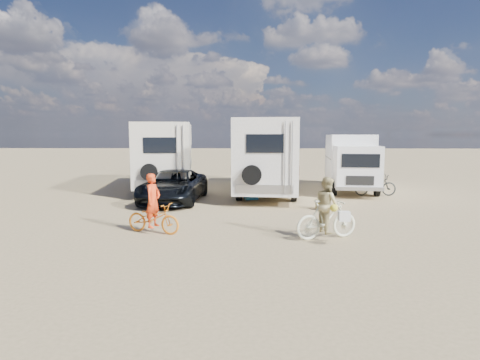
{
  "coord_description": "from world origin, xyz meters",
  "views": [
    {
      "loc": [
        -0.86,
        -12.85,
        2.84
      ],
      "look_at": [
        -1.22,
        0.5,
        1.3
      ],
      "focal_mm": 29.44,
      "sensor_mm": 36.0,
      "label": 1
    }
  ],
  "objects_px": {
    "rv_main": "(269,157)",
    "dark_suv": "(174,186)",
    "box_truck": "(351,163)",
    "bike_parked": "(375,185)",
    "crate": "(323,205)",
    "rv_left": "(166,157)",
    "rider_man": "(153,207)",
    "bike_man": "(153,218)",
    "cooler": "(251,194)",
    "rider_woman": "(327,211)",
    "bike_woman": "(327,219)"
  },
  "relations": [
    {
      "from": "cooler",
      "to": "crate",
      "type": "distance_m",
      "value": 3.57
    },
    {
      "from": "rider_woman",
      "to": "crate",
      "type": "xyz_separation_m",
      "value": [
        0.67,
        4.28,
        -0.59
      ]
    },
    {
      "from": "bike_man",
      "to": "cooler",
      "type": "height_order",
      "value": "bike_man"
    },
    {
      "from": "dark_suv",
      "to": "bike_woman",
      "type": "distance_m",
      "value": 7.94
    },
    {
      "from": "rv_left",
      "to": "box_truck",
      "type": "xyz_separation_m",
      "value": [
        9.49,
        -0.27,
        -0.28
      ]
    },
    {
      "from": "bike_parked",
      "to": "cooler",
      "type": "bearing_deg",
      "value": 103.79
    },
    {
      "from": "box_truck",
      "to": "bike_parked",
      "type": "height_order",
      "value": "box_truck"
    },
    {
      "from": "bike_parked",
      "to": "crate",
      "type": "height_order",
      "value": "bike_parked"
    },
    {
      "from": "crate",
      "to": "dark_suv",
      "type": "bearing_deg",
      "value": 165.25
    },
    {
      "from": "crate",
      "to": "rider_man",
      "type": "bearing_deg",
      "value": -145.81
    },
    {
      "from": "rider_man",
      "to": "rider_woman",
      "type": "bearing_deg",
      "value": -76.95
    },
    {
      "from": "cooler",
      "to": "box_truck",
      "type": "bearing_deg",
      "value": 12.16
    },
    {
      "from": "rv_main",
      "to": "crate",
      "type": "height_order",
      "value": "rv_main"
    },
    {
      "from": "rv_main",
      "to": "crate",
      "type": "distance_m",
      "value": 5.11
    },
    {
      "from": "bike_woman",
      "to": "cooler",
      "type": "xyz_separation_m",
      "value": [
        -2.06,
        6.58,
        -0.32
      ]
    },
    {
      "from": "box_truck",
      "to": "bike_man",
      "type": "relative_size",
      "value": 3.55
    },
    {
      "from": "bike_woman",
      "to": "crate",
      "type": "height_order",
      "value": "bike_woman"
    },
    {
      "from": "rider_man",
      "to": "rider_woman",
      "type": "xyz_separation_m",
      "value": [
        4.89,
        -0.5,
        -0.01
      ]
    },
    {
      "from": "dark_suv",
      "to": "bike_parked",
      "type": "distance_m",
      "value": 9.3
    },
    {
      "from": "rv_main",
      "to": "crate",
      "type": "relative_size",
      "value": 19.33
    },
    {
      "from": "rider_man",
      "to": "cooler",
      "type": "distance_m",
      "value": 6.72
    },
    {
      "from": "box_truck",
      "to": "rider_man",
      "type": "relative_size",
      "value": 3.82
    },
    {
      "from": "rv_main",
      "to": "bike_parked",
      "type": "relative_size",
      "value": 4.56
    },
    {
      "from": "rv_main",
      "to": "rider_man",
      "type": "relative_size",
      "value": 5.55
    },
    {
      "from": "bike_woman",
      "to": "rider_man",
      "type": "xyz_separation_m",
      "value": [
        -4.89,
        0.5,
        0.24
      ]
    },
    {
      "from": "rider_woman",
      "to": "bike_woman",
      "type": "bearing_deg",
      "value": -0.0
    },
    {
      "from": "rv_main",
      "to": "bike_woman",
      "type": "bearing_deg",
      "value": -77.64
    },
    {
      "from": "bike_man",
      "to": "crate",
      "type": "height_order",
      "value": "bike_man"
    },
    {
      "from": "rv_left",
      "to": "bike_parked",
      "type": "xyz_separation_m",
      "value": [
        10.22,
        -1.93,
        -1.2
      ]
    },
    {
      "from": "bike_man",
      "to": "rv_left",
      "type": "bearing_deg",
      "value": 28.7
    },
    {
      "from": "bike_parked",
      "to": "rider_woman",
      "type": "bearing_deg",
      "value": 156.22
    },
    {
      "from": "box_truck",
      "to": "rider_man",
      "type": "height_order",
      "value": "box_truck"
    },
    {
      "from": "rv_main",
      "to": "dark_suv",
      "type": "distance_m",
      "value": 5.18
    },
    {
      "from": "dark_suv",
      "to": "bike_man",
      "type": "xyz_separation_m",
      "value": [
        0.46,
        -5.37,
        -0.24
      ]
    },
    {
      "from": "rv_main",
      "to": "dark_suv",
      "type": "bearing_deg",
      "value": -140.46
    },
    {
      "from": "rv_left",
      "to": "box_truck",
      "type": "height_order",
      "value": "rv_left"
    },
    {
      "from": "rv_main",
      "to": "dark_suv",
      "type": "height_order",
      "value": "rv_main"
    },
    {
      "from": "cooler",
      "to": "crate",
      "type": "bearing_deg",
      "value": -57.49
    },
    {
      "from": "rv_main",
      "to": "rider_woman",
      "type": "height_order",
      "value": "rv_main"
    },
    {
      "from": "crate",
      "to": "rv_main",
      "type": "bearing_deg",
      "value": 112.58
    },
    {
      "from": "box_truck",
      "to": "cooler",
      "type": "bearing_deg",
      "value": -143.78
    },
    {
      "from": "rider_man",
      "to": "rider_woman",
      "type": "relative_size",
      "value": 1.02
    },
    {
      "from": "dark_suv",
      "to": "bike_woman",
      "type": "relative_size",
      "value": 2.71
    },
    {
      "from": "crate",
      "to": "box_truck",
      "type": "bearing_deg",
      "value": 65.74
    },
    {
      "from": "box_truck",
      "to": "bike_man",
      "type": "distance_m",
      "value": 11.99
    },
    {
      "from": "rv_main",
      "to": "dark_suv",
      "type": "relative_size",
      "value": 1.77
    },
    {
      "from": "bike_man",
      "to": "bike_woman",
      "type": "xyz_separation_m",
      "value": [
        4.89,
        -0.5,
        0.1
      ]
    },
    {
      "from": "rv_left",
      "to": "crate",
      "type": "relative_size",
      "value": 15.74
    },
    {
      "from": "rider_man",
      "to": "bike_parked",
      "type": "relative_size",
      "value": 0.82
    },
    {
      "from": "bike_parked",
      "to": "crate",
      "type": "bearing_deg",
      "value": 140.73
    }
  ]
}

